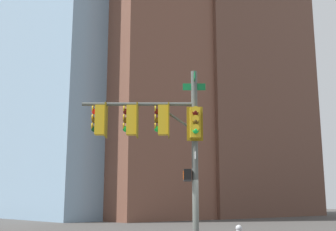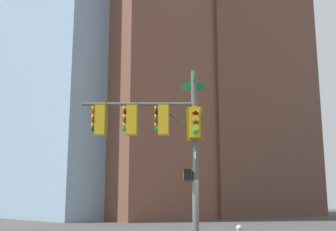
% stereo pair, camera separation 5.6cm
% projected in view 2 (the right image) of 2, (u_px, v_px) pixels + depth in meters
% --- Properties ---
extents(signal_pole_assembly, '(3.25, 3.11, 6.22)m').
position_uv_depth(signal_pole_assembly, '(161.00, 132.00, 14.62)').
color(signal_pole_assembly, '#4C514C').
rests_on(signal_pole_assembly, ground_plane).
extents(building_brick_nearside, '(19.69, 14.77, 39.58)m').
position_uv_depth(building_brick_nearside, '(160.00, 53.00, 53.45)').
color(building_brick_nearside, brown).
rests_on(building_brick_nearside, ground_plane).
extents(building_brick_midblock, '(21.68, 17.54, 45.50)m').
position_uv_depth(building_brick_midblock, '(222.00, 55.00, 62.99)').
color(building_brick_midblock, brown).
rests_on(building_brick_midblock, ground_plane).
extents(building_brick_farside, '(21.70, 14.17, 31.53)m').
position_uv_depth(building_brick_farside, '(96.00, 119.00, 74.11)').
color(building_brick_farside, '#845B47').
rests_on(building_brick_farside, ground_plane).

